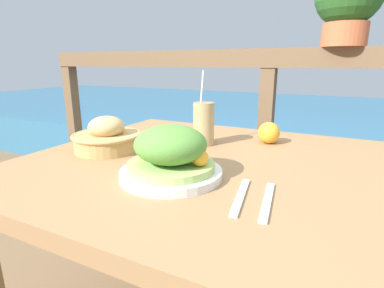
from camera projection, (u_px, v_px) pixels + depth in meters
name	position (u px, v px, depth m)	size (l,w,h in m)	color
patio_table	(205.00, 190.00, 0.89)	(1.00, 0.93, 0.73)	#997047
railing_fence	(267.00, 104.00, 1.51)	(2.80, 0.08, 1.06)	brown
sea_backdrop	(308.00, 127.00, 3.82)	(12.00, 4.00, 0.41)	teal
salad_plate	(171.00, 156.00, 0.71)	(0.25, 0.25, 0.13)	silver
drink_glass	(204.00, 124.00, 1.00)	(0.07, 0.08, 0.24)	tan
bread_basket	(107.00, 137.00, 0.94)	(0.22, 0.22, 0.11)	tan
fork	(241.00, 196.00, 0.62)	(0.04, 0.18, 0.00)	silver
knife	(267.00, 201.00, 0.60)	(0.04, 0.18, 0.00)	silver
orange_near_basket	(269.00, 133.00, 1.03)	(0.07, 0.07, 0.07)	#F9A328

